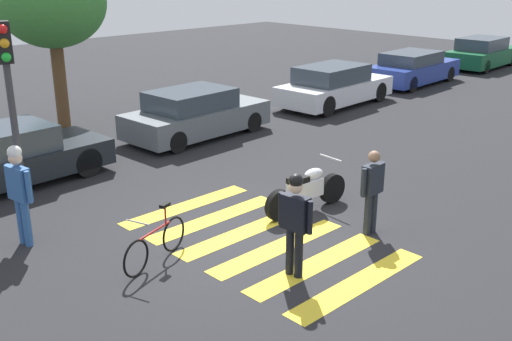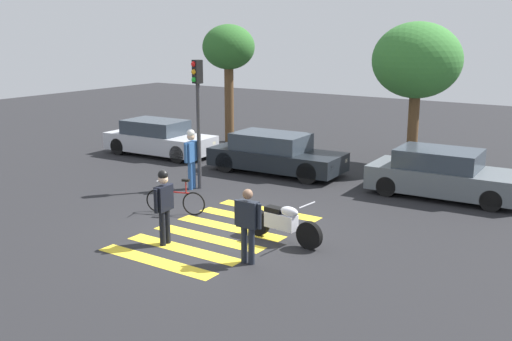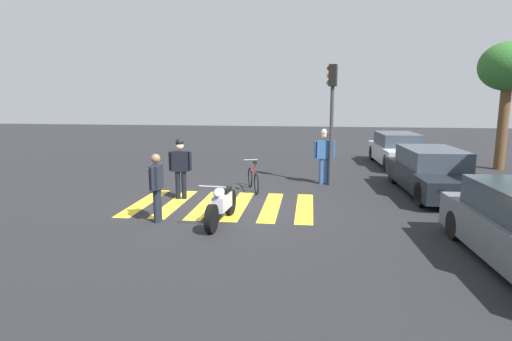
# 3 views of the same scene
# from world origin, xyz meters

# --- Properties ---
(ground_plane) EXTENTS (60.00, 60.00, 0.00)m
(ground_plane) POSITION_xyz_m (0.00, 0.00, 0.00)
(ground_plane) COLOR #232326
(police_motorcycle) EXTENTS (2.14, 0.62, 1.04)m
(police_motorcycle) POSITION_xyz_m (1.62, 0.32, 0.46)
(police_motorcycle) COLOR black
(police_motorcycle) RESTS_ON ground_plane
(leaning_bicycle) EXTENTS (1.63, 0.64, 0.98)m
(leaning_bicycle) POSITION_xyz_m (-1.92, 0.59, 0.36)
(leaning_bicycle) COLOR black
(leaning_bicycle) RESTS_ON ground_plane
(officer_on_foot) EXTENTS (0.24, 0.67, 1.77)m
(officer_on_foot) POSITION_xyz_m (-0.55, -1.34, 1.02)
(officer_on_foot) COLOR black
(officer_on_foot) RESTS_ON ground_plane
(officer_by_motorcycle) EXTENTS (0.66, 0.22, 1.63)m
(officer_by_motorcycle) POSITION_xyz_m (1.70, -1.22, 0.93)
(officer_by_motorcycle) COLOR #1E232D
(officer_by_motorcycle) RESTS_ON ground_plane
(pedestrian_bystander) EXTENTS (0.27, 0.69, 1.88)m
(pedestrian_bystander) POSITION_xyz_m (-3.22, 2.83, 1.11)
(pedestrian_bystander) COLOR #2D5999
(pedestrian_bystander) RESTS_ON ground_plane
(crosswalk_stripes) EXTENTS (3.10, 4.95, 0.01)m
(crosswalk_stripes) POSITION_xyz_m (0.00, 0.00, 0.00)
(crosswalk_stripes) COLOR yellow
(crosswalk_stripes) RESTS_ON ground_plane
(car_silver_sedan) EXTENTS (4.46, 1.99, 1.38)m
(car_silver_sedan) POSITION_xyz_m (-7.61, 6.09, 0.66)
(car_silver_sedan) COLOR black
(car_silver_sedan) RESTS_ON ground_plane
(car_black_suv) EXTENTS (4.73, 2.03, 1.37)m
(car_black_suv) POSITION_xyz_m (-2.23, 6.09, 0.66)
(car_black_suv) COLOR black
(car_black_suv) RESTS_ON ground_plane
(traffic_light_pole) EXTENTS (0.29, 0.35, 3.96)m
(traffic_light_pole) POSITION_xyz_m (-3.08, 3.02, 2.68)
(traffic_light_pole) COLOR #38383D
(traffic_light_pole) RESTS_ON ground_plane
(street_tree_near) EXTENTS (2.24, 2.24, 5.05)m
(street_tree_near) POSITION_xyz_m (-7.05, 9.99, 3.97)
(street_tree_near) COLOR brown
(street_tree_near) RESTS_ON ground_plane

